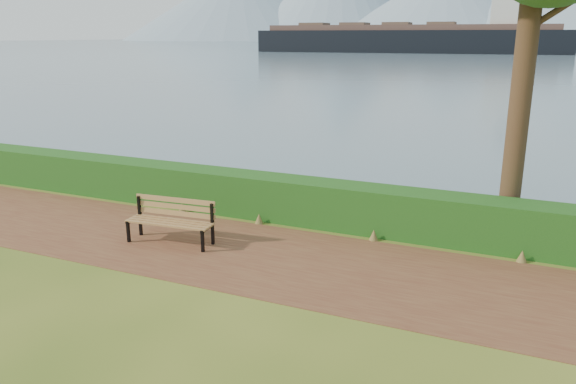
% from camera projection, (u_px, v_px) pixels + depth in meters
% --- Properties ---
extents(ground, '(140.00, 140.00, 0.00)m').
position_uv_depth(ground, '(262.00, 263.00, 10.65)').
color(ground, '#3F5518').
rests_on(ground, ground).
extents(path, '(40.00, 3.40, 0.01)m').
position_uv_depth(path, '(269.00, 258.00, 10.91)').
color(path, '#582B1E').
rests_on(path, ground).
extents(hedge, '(32.00, 0.85, 1.00)m').
position_uv_depth(hedge, '(313.00, 202.00, 12.80)').
color(hedge, '#154313').
rests_on(hedge, ground).
extents(water, '(700.00, 510.00, 0.00)m').
position_uv_depth(water, '(533.00, 45.00, 239.58)').
color(water, '#405667').
rests_on(water, ground).
extents(bench, '(1.88, 0.70, 0.92)m').
position_uv_depth(bench, '(172.00, 218.00, 11.61)').
color(bench, black).
rests_on(bench, ground).
extents(cargo_ship, '(73.14, 15.98, 22.03)m').
position_uv_depth(cargo_ship, '(418.00, 39.00, 133.35)').
color(cargo_ship, black).
rests_on(cargo_ship, ground).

